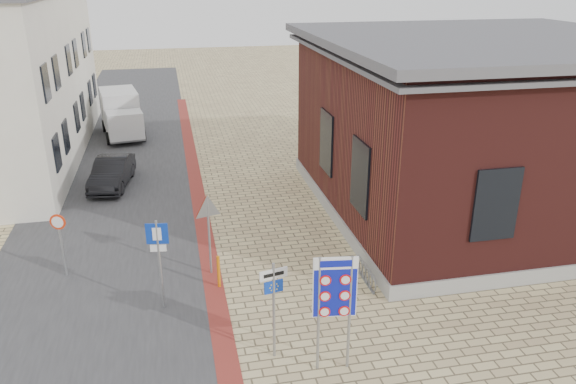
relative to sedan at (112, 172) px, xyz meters
name	(u,v)px	position (x,y,z in m)	size (l,w,h in m)	color
ground	(298,333)	(5.63, -12.43, -0.64)	(120.00, 120.00, 0.00)	tan
road_strip	(120,167)	(0.13, 2.57, -0.63)	(7.00, 60.00, 0.02)	#38383A
curb_strip	(199,199)	(3.63, -2.43, -0.63)	(0.60, 40.00, 0.02)	maroon
brick_building	(483,123)	(14.63, -5.44, 2.84)	(13.00, 13.00, 6.80)	gray
townhouse_far	(26,58)	(-5.36, 11.57, 3.52)	(7.40, 6.40, 8.30)	silver
bike_rack	(365,274)	(8.28, -10.23, -0.38)	(0.08, 1.80, 0.60)	slate
sedan	(112,172)	(0.00, 0.00, 0.00)	(1.36, 3.91, 1.29)	black
box_truck	(121,114)	(-0.02, 8.37, 0.67)	(2.67, 5.10, 2.54)	slate
border_sign	(335,290)	(6.13, -13.93, 1.55)	(1.03, 0.19, 3.04)	gray
essen_sign	(274,295)	(4.83, -13.20, 1.11)	(0.70, 0.19, 2.63)	gray
parking_sign	(158,249)	(2.13, -10.43, 1.25)	(0.60, 0.13, 2.75)	gray
yield_sign	(208,215)	(3.63, -8.73, 1.39)	(0.92, 0.32, 2.65)	gray
speed_sign	(60,236)	(-0.87, -7.93, 0.77)	(0.49, 0.17, 2.14)	gray
bollard	(219,272)	(3.80, -9.63, -0.11)	(0.10, 0.10, 1.06)	orange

